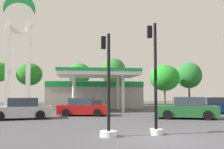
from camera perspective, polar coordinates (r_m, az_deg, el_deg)
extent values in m
plane|color=#47474C|center=(11.40, 11.01, -13.75)|extent=(90.00, 90.00, 0.00)
cube|color=#ADA89E|center=(33.11, -4.06, -4.49)|extent=(11.56, 5.77, 3.26)
cube|color=#148C38|center=(30.20, -3.71, -2.11)|extent=(11.56, 0.12, 0.60)
cube|color=white|center=(27.09, -3.24, -0.04)|extent=(8.10, 5.82, 0.35)
cube|color=#148C38|center=(27.12, -3.23, 0.64)|extent=(8.20, 5.92, 0.30)
cylinder|color=silver|center=(25.35, -8.48, -4.23)|extent=(0.32, 0.32, 3.62)
cylinder|color=silver|center=(25.75, 2.44, -4.26)|extent=(0.32, 0.32, 3.62)
cylinder|color=silver|center=(28.55, -8.38, -4.19)|extent=(0.32, 0.32, 3.62)
cylinder|color=silver|center=(28.91, 1.33, -4.23)|extent=(0.32, 0.32, 3.62)
cube|color=#4C4C51|center=(27.07, -3.26, -6.91)|extent=(0.90, 0.60, 1.10)
cube|color=white|center=(30.15, -22.11, 1.52)|extent=(0.40, 0.56, 9.34)
cube|color=white|center=(29.67, -18.03, 1.50)|extent=(0.40, 0.56, 9.34)
cylinder|color=white|center=(30.86, -19.84, 11.62)|extent=(3.43, 0.22, 3.43)
cylinder|color=#198C38|center=(31.17, -19.79, 13.43)|extent=(3.43, 0.22, 3.43)
cube|color=white|center=(31.06, -19.80, 12.50)|extent=(3.16, 0.08, 0.62)
cylinder|color=black|center=(21.10, -23.14, -8.05)|extent=(0.69, 0.34, 0.66)
cylinder|color=black|center=(19.27, -15.58, -8.64)|extent=(0.69, 0.34, 0.66)
cylinder|color=black|center=(21.04, -15.78, -8.23)|extent=(0.69, 0.34, 0.66)
cube|color=#B2B2BA|center=(20.13, -19.52, -7.74)|extent=(4.57, 2.55, 0.78)
cube|color=#2D3842|center=(20.09, -19.03, -5.82)|extent=(2.31, 1.94, 0.66)
cylinder|color=black|center=(23.94, 19.60, -7.64)|extent=(0.66, 0.31, 0.63)
cylinder|color=black|center=(25.34, 17.32, -7.47)|extent=(0.66, 0.31, 0.63)
cylinder|color=black|center=(26.85, 21.95, -7.15)|extent=(0.66, 0.31, 0.63)
cube|color=navy|center=(25.38, 20.84, -6.91)|extent=(4.38, 2.36, 0.75)
cube|color=#2D3842|center=(25.44, 21.07, -5.42)|extent=(2.20, 1.83, 0.63)
cube|color=black|center=(24.21, 16.95, -7.41)|extent=(0.37, 1.66, 0.24)
cylinder|color=black|center=(19.14, 12.16, -8.69)|extent=(0.72, 0.42, 0.68)
cylinder|color=black|center=(20.96, 11.94, -8.27)|extent=(0.72, 0.42, 0.68)
cylinder|color=black|center=(19.46, 20.43, -8.46)|extent=(0.72, 0.42, 0.68)
cylinder|color=black|center=(21.25, 19.49, -8.07)|extent=(0.72, 0.42, 0.68)
cube|color=#1E5928|center=(20.14, 16.01, -7.76)|extent=(4.82, 3.11, 0.81)
cube|color=#2D3842|center=(20.12, 16.43, -5.75)|extent=(2.52, 2.21, 0.68)
cube|color=black|center=(20.03, 9.71, -8.21)|extent=(0.65, 1.74, 0.26)
cylinder|color=black|center=(22.62, -2.81, -8.10)|extent=(0.66, 0.33, 0.63)
cylinder|color=black|center=(20.94, -3.26, -8.43)|extent=(0.66, 0.33, 0.63)
cylinder|color=black|center=(23.00, -9.21, -7.98)|extent=(0.66, 0.33, 0.63)
cylinder|color=black|center=(21.36, -10.16, -8.29)|extent=(0.66, 0.33, 0.63)
cube|color=#A51111|center=(21.93, -6.37, -7.67)|extent=(4.36, 2.44, 0.75)
cube|color=#2D3842|center=(21.92, -6.74, -5.98)|extent=(2.20, 1.86, 0.63)
cube|color=black|center=(21.71, -1.05, -8.02)|extent=(0.41, 1.63, 0.24)
cylinder|color=silver|center=(11.66, -0.77, -12.97)|extent=(0.78, 0.78, 0.25)
cylinder|color=black|center=(11.53, -0.76, -1.59)|extent=(0.14, 0.14, 4.35)
cube|color=black|center=(11.87, -1.90, 7.05)|extent=(0.21, 0.20, 0.57)
sphere|color=red|center=(12.03, -1.96, 7.78)|extent=(0.15, 0.15, 0.15)
sphere|color=#D89E0C|center=(11.99, -1.96, 6.94)|extent=(0.15, 0.15, 0.15)
sphere|color=green|center=(11.96, -1.96, 6.09)|extent=(0.15, 0.15, 0.15)
cylinder|color=silver|center=(12.38, 9.74, -12.38)|extent=(0.64, 0.64, 0.26)
cylinder|color=black|center=(12.27, 9.60, -0.19)|extent=(0.14, 0.14, 4.98)
cube|color=black|center=(12.67, 8.31, 9.31)|extent=(0.21, 0.20, 0.57)
sphere|color=red|center=(12.82, 8.15, 9.97)|extent=(0.15, 0.15, 0.15)
sphere|color=#D89E0C|center=(12.78, 8.16, 9.19)|extent=(0.15, 0.15, 0.15)
sphere|color=green|center=(12.74, 8.17, 8.40)|extent=(0.15, 0.15, 0.15)
cylinder|color=brown|center=(40.95, -17.87, -4.23)|extent=(0.32, 0.32, 3.22)
ellipsoid|color=#226C21|center=(41.04, -17.78, 0.04)|extent=(3.85, 3.85, 3.37)
cylinder|color=brown|center=(40.06, -7.29, -4.22)|extent=(0.36, 0.36, 3.47)
ellipsoid|color=#298136|center=(40.16, -7.25, 0.11)|extent=(3.46, 3.46, 3.42)
cylinder|color=brown|center=(39.90, 0.31, -4.06)|extent=(0.25, 0.25, 3.74)
ellipsoid|color=#347230|center=(40.03, 0.30, 0.70)|extent=(3.87, 3.87, 4.18)
cylinder|color=brown|center=(39.96, 11.60, -4.91)|extent=(0.25, 0.25, 2.45)
ellipsoid|color=#238F23|center=(40.01, 11.55, -0.73)|extent=(4.50, 4.50, 3.95)
cylinder|color=brown|center=(43.92, 16.72, -4.26)|extent=(0.28, 0.28, 3.16)
ellipsoid|color=#25702C|center=(44.00, 16.64, -0.17)|extent=(4.15, 4.15, 4.21)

